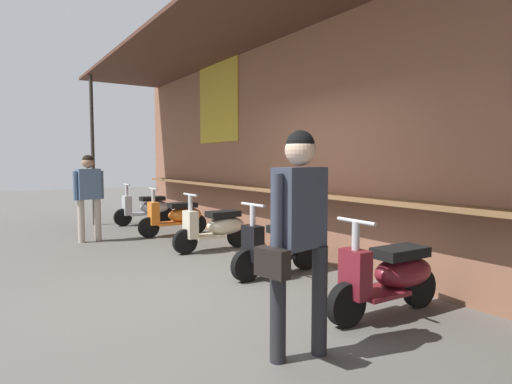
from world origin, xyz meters
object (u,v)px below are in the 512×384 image
Objects in this scene: scooter_orange at (177,216)px; scooter_maroon at (391,275)px; shopper_browsing at (89,189)px; shopper_with_handbag at (298,220)px; scooter_black at (282,245)px; scooter_silver at (148,208)px; scooter_cream at (217,227)px.

scooter_orange is 5.30m from scooter_maroon.
shopper_browsing reaches higher than scooter_orange.
shopper_with_handbag reaches higher than scooter_orange.
scooter_silver is at bearing -93.27° from scooter_black.
scooter_black is 1.76m from scooter_maroon.
scooter_silver and scooter_maroon have the same top height.
shopper_with_handbag is (5.52, -1.34, 0.66)m from scooter_orange.
scooter_black is at bearing -88.16° from scooter_maroon.
scooter_cream is at bearing 91.93° from scooter_orange.
scooter_orange is 1.00× the size of scooter_black.
scooter_silver is 1.78m from scooter_orange.
scooter_black is at bearing 91.93° from scooter_orange.
shopper_with_handbag is at bearing 11.45° from scooter_maroon.
scooter_orange is 5.72m from shopper_with_handbag.
scooter_cream is at bearing -93.27° from scooter_black.
shopper_browsing is at bearing -50.71° from scooter_cream.
scooter_orange is 0.82× the size of shopper_with_handbag.
shopper_with_handbag reaches higher than scooter_cream.
shopper_with_handbag reaches higher than scooter_silver.
scooter_silver is at bearing -88.16° from scooter_maroon.
shopper_browsing is (-1.94, -1.62, 0.59)m from scooter_cream.
scooter_orange is at bearing -93.27° from scooter_black.
shopper_browsing is at bearing -71.79° from scooter_maroon.
scooter_maroon is (7.07, -0.00, 0.00)m from scooter_silver.
shopper_browsing is (-0.23, -1.62, 0.59)m from scooter_orange.
scooter_silver is at bearing -88.07° from scooter_orange.
scooter_silver and scooter_cream have the same top height.
scooter_orange is 1.00× the size of scooter_cream.
scooter_cream is 0.88× the size of shopper_browsing.
scooter_silver is 0.88× the size of shopper_browsing.
scooter_orange is 1.70m from scooter_cream.
scooter_cream is at bearing -88.16° from scooter_maroon.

